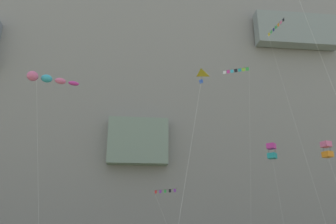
{
  "coord_description": "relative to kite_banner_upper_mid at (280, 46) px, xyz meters",
  "views": [
    {
      "loc": [
        -0.89,
        -4.71,
        3.3
      ],
      "look_at": [
        2.44,
        26.22,
        14.1
      ],
      "focal_mm": 36.63,
      "sensor_mm": 36.0,
      "label": 1
    }
  ],
  "objects": [
    {
      "name": "kite_box_far_right",
      "position": [
        0.84,
        7.09,
        -10.42
      ],
      "size": [
        1.43,
        4.21,
        13.39
      ],
      "color": "#CC3399",
      "rests_on": "ground"
    },
    {
      "name": "kite_windsock_upper_left",
      "position": [
        -24.2,
        -2.56,
        -6.37
      ],
      "size": [
        4.63,
        4.02,
        16.98
      ],
      "color": "pink",
      "rests_on": "ground"
    },
    {
      "name": "kite_box_low_center",
      "position": [
        3.81,
        0.27,
        -11.7
      ],
      "size": [
        2.4,
        6.5,
        12.01
      ],
      "color": "pink",
      "rests_on": "ground"
    },
    {
      "name": "kite_banner_mid_center",
      "position": [
        -1.41,
        11.41,
        1.26
      ],
      "size": [
        3.51,
        3.78,
        25.63
      ],
      "color": "black",
      "rests_on": "ground"
    },
    {
      "name": "kite_banner_upper_mid",
      "position": [
        0.0,
        0.0,
        0.0
      ],
      "size": [
        0.56,
        7.68,
        25.8
      ],
      "color": "black",
      "rests_on": "ground"
    },
    {
      "name": "kite_banner_high_right",
      "position": [
        -11.76,
        10.44,
        -15.59
      ],
      "size": [
        2.85,
        4.72,
        8.12
      ],
      "color": "black",
      "rests_on": "ground"
    },
    {
      "name": "cliff_face",
      "position": [
        -15.24,
        33.54,
        5.11
      ],
      "size": [
        180.0,
        29.01,
        55.94
      ],
      "color": "gray",
      "rests_on": "ground"
    },
    {
      "name": "kite_delta_mid_left",
      "position": [
        -11.87,
        -10.88,
        -10.38
      ],
      "size": [
        3.09,
        4.0,
        13.26
      ],
      "color": "yellow",
      "rests_on": "ground"
    }
  ]
}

